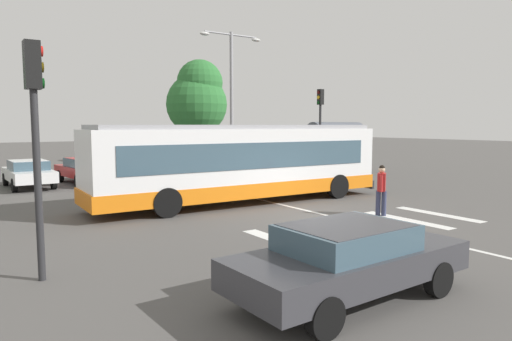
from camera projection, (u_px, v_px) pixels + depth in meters
ground_plane at (317, 217)px, 15.27m from camera, size 160.00×160.00×0.00m
city_transit_bus at (241, 163)px, 17.89m from camera, size 12.11×2.93×3.06m
pedestrian_crossing_street at (381, 187)px, 15.36m from camera, size 0.48×0.45×1.72m
foreground_sedan at (349, 257)px, 7.95m from camera, size 4.55×1.97×1.35m
parked_car_white at (28, 172)px, 22.36m from camera, size 1.98×4.55×1.35m
parked_car_red at (85, 169)px, 23.93m from camera, size 2.24×4.65×1.35m
parked_car_charcoal at (136, 167)px, 25.32m from camera, size 2.20×4.64×1.35m
parked_car_black at (183, 164)px, 27.12m from camera, size 2.06×4.59×1.35m
parked_car_blue at (221, 162)px, 28.78m from camera, size 2.05×4.59×1.35m
parked_car_champagne at (256, 160)px, 29.88m from camera, size 1.94×4.54×1.35m
traffic_light_near_corner at (35, 122)px, 8.73m from camera, size 0.33×0.32×4.62m
traffic_light_far_corner at (320, 119)px, 27.03m from camera, size 0.33×0.32×5.15m
bus_stop_shelter at (336, 135)px, 29.66m from camera, size 4.02×1.54×3.25m
twin_arm_street_lamp at (232, 89)px, 26.45m from camera, size 4.02×0.32×8.35m
background_tree_right at (198, 98)px, 36.55m from camera, size 4.87×4.87×8.24m
crosswalk_painted_stripes at (371, 226)px, 13.83m from camera, size 7.15×3.25×0.01m
lane_center_line at (290, 207)px, 17.16m from camera, size 0.16×24.00×0.01m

